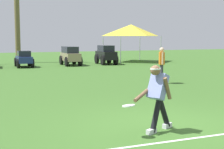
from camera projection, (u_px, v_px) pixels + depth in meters
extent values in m
plane|color=#386225|center=(165.00, 126.00, 7.69)|extent=(80.00, 80.00, 0.00)
cube|color=white|center=(193.00, 138.00, 6.76)|extent=(20.06, 0.43, 0.01)
cylinder|color=black|center=(156.00, 115.00, 7.18)|extent=(0.37, 0.26, 0.72)
cube|color=silver|center=(151.00, 131.00, 7.09)|extent=(0.28, 0.20, 0.10)
cylinder|color=black|center=(164.00, 113.00, 7.41)|extent=(0.45, 0.30, 0.69)
cube|color=silver|center=(167.00, 126.00, 7.56)|extent=(0.28, 0.20, 0.10)
cube|color=#7A84C6|center=(158.00, 86.00, 7.16)|extent=(0.50, 0.48, 0.58)
sphere|color=brown|center=(155.00, 70.00, 7.04)|extent=(0.28, 0.28, 0.21)
cylinder|color=white|center=(155.00, 69.00, 7.04)|extent=(0.29, 0.29, 0.03)
cylinder|color=brown|center=(143.00, 94.00, 7.08)|extent=(0.55, 0.32, 0.27)
cylinder|color=brown|center=(167.00, 88.00, 7.07)|extent=(0.29, 0.20, 0.49)
cylinder|color=white|center=(129.00, 106.00, 6.76)|extent=(0.36, 0.36, 0.05)
cylinder|color=#33333D|center=(162.00, 74.00, 14.74)|extent=(0.14, 0.14, 0.82)
cylinder|color=#33333D|center=(161.00, 74.00, 14.92)|extent=(0.14, 0.14, 0.82)
cube|color=orange|center=(162.00, 58.00, 14.75)|extent=(0.31, 0.39, 0.54)
cylinder|color=beige|center=(163.00, 58.00, 14.54)|extent=(0.09, 0.09, 0.52)
cylinder|color=beige|center=(161.00, 58.00, 14.96)|extent=(0.09, 0.09, 0.52)
sphere|color=beige|center=(162.00, 50.00, 14.71)|extent=(0.26, 0.26, 0.20)
cube|color=navy|center=(24.00, 59.00, 23.04)|extent=(0.99, 2.23, 0.42)
cube|color=#1E232B|center=(24.00, 54.00, 22.90)|extent=(0.84, 1.13, 0.38)
cylinder|color=black|center=(16.00, 62.00, 23.61)|extent=(0.20, 0.61, 0.60)
cylinder|color=black|center=(29.00, 62.00, 23.94)|extent=(0.20, 0.61, 0.60)
cylinder|color=black|center=(18.00, 64.00, 22.19)|extent=(0.20, 0.61, 0.60)
cylinder|color=black|center=(32.00, 63.00, 22.51)|extent=(0.20, 0.61, 0.60)
cube|color=#998466|center=(70.00, 57.00, 24.46)|extent=(1.07, 2.44, 0.55)
cube|color=#1E232B|center=(70.00, 50.00, 24.54)|extent=(0.92, 1.84, 0.46)
cylinder|color=black|center=(61.00, 60.00, 25.09)|extent=(0.21, 0.67, 0.66)
cylinder|color=black|center=(74.00, 60.00, 25.44)|extent=(0.21, 0.67, 0.66)
cylinder|color=black|center=(67.00, 62.00, 23.54)|extent=(0.21, 0.67, 0.66)
cylinder|color=black|center=(80.00, 61.00, 23.88)|extent=(0.21, 0.67, 0.66)
cube|color=black|center=(106.00, 55.00, 25.51)|extent=(1.16, 2.42, 0.60)
cube|color=#1E232B|center=(106.00, 48.00, 25.50)|extent=(0.98, 1.61, 0.44)
cylinder|color=black|center=(97.00, 59.00, 26.11)|extent=(0.24, 0.73, 0.72)
cylinder|color=black|center=(109.00, 59.00, 26.43)|extent=(0.24, 0.73, 0.72)
cylinder|color=black|center=(103.00, 60.00, 24.65)|extent=(0.24, 0.73, 0.72)
cylinder|color=black|center=(116.00, 60.00, 24.97)|extent=(0.24, 0.73, 0.72)
cylinder|color=brown|center=(17.00, 16.00, 26.88)|extent=(0.40, 0.40, 7.30)
cylinder|color=#B2B5BA|center=(140.00, 48.00, 30.37)|extent=(0.06, 0.06, 2.10)
cylinder|color=#B2B5BA|center=(103.00, 49.00, 28.97)|extent=(0.06, 0.06, 2.10)
cylinder|color=#B2B5BA|center=(161.00, 49.00, 27.16)|extent=(0.06, 0.06, 2.10)
cylinder|color=#B2B5BA|center=(121.00, 50.00, 25.76)|extent=(0.06, 0.06, 2.10)
pyramid|color=yellow|center=(131.00, 30.00, 27.90)|extent=(3.70, 3.70, 0.93)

